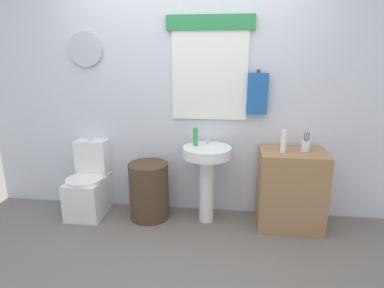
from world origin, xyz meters
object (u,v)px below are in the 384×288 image
toilet (89,186)px  pedestal_sink (207,167)px  wooden_cabinet (290,189)px  lotion_bottle (284,141)px  laundry_hamper (149,191)px  soap_bottle (195,137)px  toothbrush_cup (306,146)px

toilet → pedestal_sink: toilet is taller
wooden_cabinet → lotion_bottle: 0.51m
laundry_hamper → wooden_cabinet: wooden_cabinet is taller
lotion_bottle → toilet: bearing=177.8°
toilet → soap_bottle: size_ratio=4.47×
toilet → toothbrush_cup: (2.20, -0.02, 0.53)m
toilet → laundry_hamper: (0.67, -0.04, -0.00)m
soap_bottle → toothbrush_cup: 1.06m
pedestal_sink → lotion_bottle: 0.78m
lotion_bottle → toothbrush_cup: 0.23m
wooden_cabinet → toothbrush_cup: 0.46m
wooden_cabinet → toothbrush_cup: bearing=10.4°
toilet → lotion_bottle: lotion_bottle is taller
toilet → soap_bottle: 1.29m
toilet → lotion_bottle: bearing=-2.2°
toilet → toothbrush_cup: bearing=-0.4°
wooden_cabinet → laundry_hamper: bearing=180.0°
pedestal_sink → toothbrush_cup: bearing=1.2°
soap_bottle → toothbrush_cup: size_ratio=0.96×
laundry_hamper → toothbrush_cup: size_ratio=3.22×
wooden_cabinet → soap_bottle: (-0.95, 0.05, 0.49)m
lotion_bottle → laundry_hamper: bearing=178.3°
pedestal_sink → toilet: bearing=178.3°
toilet → laundry_hamper: bearing=-3.2°
soap_bottle → lotion_bottle: bearing=-6.1°
soap_bottle → lotion_bottle: lotion_bottle is taller
toothbrush_cup → soap_bottle: bearing=178.4°
pedestal_sink → lotion_bottle: lotion_bottle is taller
laundry_hamper → toothbrush_cup: toothbrush_cup is taller
pedestal_sink → soap_bottle: size_ratio=4.44×
toilet → pedestal_sink: size_ratio=1.01×
laundry_hamper → wooden_cabinet: size_ratio=0.77×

